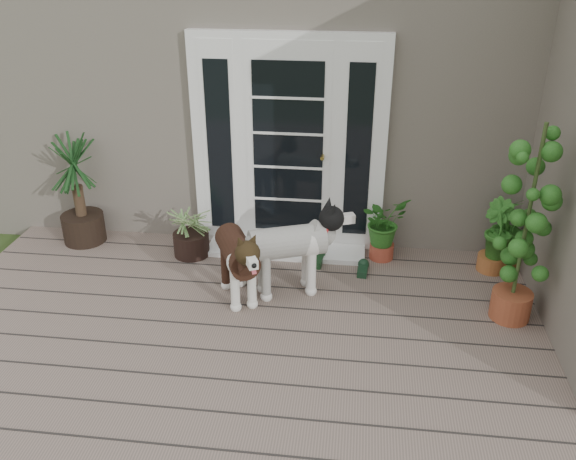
# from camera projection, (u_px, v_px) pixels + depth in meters

# --- Properties ---
(deck) EXTENTS (6.20, 4.60, 0.12)m
(deck) POSITION_uv_depth(u_px,v_px,m) (279.00, 391.00, 4.39)
(deck) COLOR #6B5B4C
(deck) RESTS_ON ground
(house_main) EXTENTS (7.40, 4.00, 3.10)m
(house_main) POSITION_uv_depth(u_px,v_px,m) (324.00, 67.00, 7.49)
(house_main) COLOR #665E54
(house_main) RESTS_ON ground
(door_unit) EXTENTS (1.90, 0.14, 2.15)m
(door_unit) POSITION_uv_depth(u_px,v_px,m) (289.00, 146.00, 5.85)
(door_unit) COLOR white
(door_unit) RESTS_ON deck
(door_step) EXTENTS (1.60, 0.40, 0.05)m
(door_step) POSITION_uv_depth(u_px,v_px,m) (286.00, 250.00, 6.15)
(door_step) COLOR white
(door_step) RESTS_ON deck
(brindle_dog) EXTENTS (0.68, 0.90, 0.69)m
(brindle_dog) POSITION_uv_depth(u_px,v_px,m) (238.00, 264.00, 5.24)
(brindle_dog) COLOR #3C2116
(brindle_dog) RESTS_ON deck
(white_dog) EXTENTS (0.98, 0.68, 0.75)m
(white_dog) POSITION_uv_depth(u_px,v_px,m) (287.00, 256.00, 5.31)
(white_dog) COLOR beige
(white_dog) RESTS_ON deck
(spider_plant) EXTENTS (0.69, 0.69, 0.64)m
(spider_plant) POSITION_uv_depth(u_px,v_px,m) (190.00, 226.00, 5.97)
(spider_plant) COLOR #87AA68
(spider_plant) RESTS_ON deck
(yucca) EXTENTS (1.07, 1.07, 1.19)m
(yucca) POSITION_uv_depth(u_px,v_px,m) (77.00, 189.00, 6.12)
(yucca) COLOR black
(yucca) RESTS_ON deck
(herb_a) EXTENTS (0.64, 0.64, 0.58)m
(herb_a) POSITION_uv_depth(u_px,v_px,m) (383.00, 232.00, 5.92)
(herb_a) COLOR #275E1A
(herb_a) RESTS_ON deck
(herb_b) EXTENTS (0.45, 0.45, 0.52)m
(herb_b) POSITION_uv_depth(u_px,v_px,m) (494.00, 246.00, 5.72)
(herb_b) COLOR #255C1A
(herb_b) RESTS_ON deck
(herb_c) EXTENTS (0.52, 0.52, 0.57)m
(herb_c) POSITION_uv_depth(u_px,v_px,m) (505.00, 239.00, 5.80)
(herb_c) COLOR #1A5B1E
(herb_c) RESTS_ON deck
(sapling) EXTENTS (0.60, 0.60, 1.77)m
(sapling) POSITION_uv_depth(u_px,v_px,m) (527.00, 224.00, 4.73)
(sapling) COLOR #205016
(sapling) RESTS_ON deck
(clog_left) EXTENTS (0.15, 0.28, 0.08)m
(clog_left) POSITION_uv_depth(u_px,v_px,m) (363.00, 269.00, 5.77)
(clog_left) COLOR black
(clog_left) RESTS_ON deck
(clog_right) EXTENTS (0.18, 0.32, 0.09)m
(clog_right) POSITION_uv_depth(u_px,v_px,m) (318.00, 259.00, 5.93)
(clog_right) COLOR #143318
(clog_right) RESTS_ON deck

